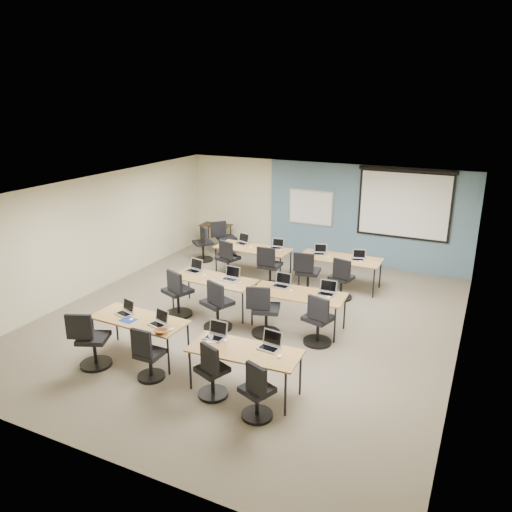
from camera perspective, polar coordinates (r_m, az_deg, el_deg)
The scene contains 58 objects.
floor at distance 10.39m, azimuth -0.75°, elevation -7.32°, with size 8.00×9.00×0.02m, color #6B6354.
ceiling at distance 9.54m, azimuth -0.81°, elevation 7.48°, with size 8.00×9.00×0.02m, color white.
wall_back at distance 13.91m, azimuth 7.52°, elevation 5.05°, with size 8.00×0.04×2.70m, color beige.
wall_front at distance 6.51m, azimuth -19.05°, elevation -11.58°, with size 8.00×0.04×2.70m, color beige.
wall_left at distance 12.13m, azimuth -17.98°, elevation 2.36°, with size 0.04×9.00×2.70m, color beige.
wall_right at distance 8.96m, azimuth 22.85°, elevation -3.72°, with size 0.04×9.00×2.70m, color beige.
blue_accent_panel at distance 13.56m, azimuth 12.51°, elevation 4.43°, with size 5.50×0.04×2.70m, color #3D5977.
whiteboard at distance 13.91m, azimuth 6.26°, elevation 5.52°, with size 1.28×0.03×0.98m.
projector_screen at distance 13.21m, azimuth 16.62°, elevation 6.13°, with size 2.40×0.10×1.82m.
training_table_front_left at distance 8.99m, azimuth -13.19°, elevation -7.26°, with size 1.72×0.72×0.73m.
training_table_front_right at distance 7.77m, azimuth -1.32°, elevation -10.99°, with size 1.73×0.72×0.73m.
training_table_mid_left at distance 10.61m, azimuth -4.85°, elevation -2.79°, with size 1.82×0.76×0.73m.
training_table_mid_right at distance 9.86m, azimuth 4.86°, elevation -4.48°, with size 1.84×0.76×0.73m.
training_table_back_left at distance 12.64m, azimuth -0.34°, elevation 0.76°, with size 1.91×0.80×0.73m.
training_table_back_right at distance 12.04m, azimuth 9.59°, elevation -0.39°, with size 1.93×0.80×0.73m.
laptop_0 at distance 9.21m, azimuth -14.66°, elevation -6.03°, with size 0.31×0.26×0.23m.
mouse_0 at distance 8.95m, azimuth -14.07°, elevation -7.04°, with size 0.06×0.09×0.03m, color white.
task_chair_0 at distance 9.01m, azimuth -18.35°, elevation -9.55°, with size 0.58×0.54×1.02m.
laptop_1 at distance 8.68m, azimuth -11.00°, elevation -7.30°, with size 0.30×0.26×0.23m.
mouse_1 at distance 8.46m, azimuth -9.65°, elevation -8.27°, with size 0.06×0.10×0.04m, color white.
task_chair_1 at distance 8.41m, azimuth -12.24°, elevation -11.34°, with size 0.46×0.46×0.95m.
laptop_2 at distance 8.12m, azimuth -4.61°, elevation -8.82°, with size 0.32×0.28×0.25m.
mouse_2 at distance 8.01m, azimuth -3.55°, elevation -9.61°, with size 0.06×0.09×0.03m, color white.
task_chair_2 at distance 7.81m, azimuth -5.07°, elevation -13.38°, with size 0.49×0.47×0.96m.
laptop_3 at distance 7.79m, azimuth 1.63°, elevation -10.00°, with size 0.33×0.28×0.25m.
mouse_3 at distance 7.57m, azimuth 2.72°, elevation -11.37°, with size 0.06×0.10×0.03m, color white.
task_chair_3 at distance 7.33m, azimuth 0.10°, elevation -15.64°, with size 0.49×0.46×0.95m.
laptop_4 at distance 11.06m, azimuth -7.04°, elevation -1.39°, with size 0.34×0.29×0.26m.
mouse_4 at distance 10.76m, azimuth -5.86°, elevation -2.21°, with size 0.06×0.09×0.03m, color white.
task_chair_4 at distance 10.52m, azimuth -8.97°, elevation -4.62°, with size 0.60×0.58×1.05m.
laptop_5 at distance 10.51m, azimuth -2.89°, elevation -2.33°, with size 0.34×0.29×0.26m.
mouse_5 at distance 10.30m, azimuth -1.81°, elevation -3.07°, with size 0.06×0.09×0.03m, color white.
task_chair_5 at distance 9.86m, azimuth -4.47°, elevation -6.05°, with size 0.61×0.58×1.05m.
laptop_6 at distance 10.15m, azimuth 2.97°, elevation -3.10°, with size 0.34×0.29×0.26m.
mouse_6 at distance 9.92m, azimuth 4.05°, elevation -3.96°, with size 0.06×0.10×0.03m, color white.
task_chair_6 at distance 9.60m, azimuth 0.95°, elevation -6.71°, with size 0.58×0.57×1.04m.
laptop_7 at distance 9.85m, azimuth 8.11°, elevation -3.95°, with size 0.34×0.29×0.26m.
mouse_7 at distance 9.68m, azimuth 8.33°, elevation -4.68°, with size 0.06×0.10×0.03m, color white.
task_chair_7 at distance 9.33m, azimuth 7.09°, elevation -7.70°, with size 0.54×0.54×1.01m.
laptop_8 at distance 12.98m, azimuth -1.57°, elevation 1.71°, with size 0.34×0.29×0.26m.
mouse_8 at distance 12.65m, azimuth -0.55°, elevation 1.04°, with size 0.06×0.10×0.04m, color white.
task_chair_8 at distance 12.52m, azimuth -3.27°, elevation -0.73°, with size 0.55×0.54×1.02m.
laptop_9 at distance 12.62m, azimuth 2.40°, elevation 1.18°, with size 0.30×0.26×0.23m.
mouse_9 at distance 12.43m, azimuth 2.85°, elevation 0.70°, with size 0.06×0.10×0.04m, color white.
task_chair_9 at distance 11.95m, azimuth 1.50°, elevation -1.60°, with size 0.56×0.56×1.03m.
laptop_10 at distance 12.24m, azimuth 7.27°, elevation 0.51°, with size 0.30×0.26×0.23m.
mouse_10 at distance 12.05m, azimuth 8.28°, elevation -0.06°, with size 0.06×0.10×0.03m, color white.
task_chair_10 at distance 11.55m, azimuth 5.83°, elevation -2.37°, with size 0.58×0.58×1.05m.
laptop_11 at distance 11.96m, azimuth 11.61°, elevation -0.15°, with size 0.30×0.26×0.23m.
mouse_11 at distance 11.81m, azimuth 11.90°, elevation -0.64°, with size 0.06×0.09×0.03m, color white.
task_chair_11 at distance 11.40m, azimuth 9.71°, elevation -2.95°, with size 0.52×0.52×1.00m.
blue_mousepad at distance 8.96m, azimuth -14.40°, elevation -7.09°, with size 0.26×0.21×0.01m, color navy.
snack_bowl at distance 8.39m, azimuth -10.81°, elevation -8.46°, with size 0.21×0.21×0.05m, color brown.
snack_plate at distance 8.04m, azimuth -5.05°, elevation -9.60°, with size 0.20×0.20×0.01m, color white.
coffee_cup at distance 8.04m, azimuth -5.18°, elevation -9.33°, with size 0.06×0.06×0.06m, color silver.
utility_table at distance 14.87m, azimuth -4.59°, elevation 3.24°, with size 0.90×0.50×0.75m.
spare_chair_a at distance 14.24m, azimuth -3.60°, elevation 1.64°, with size 0.67×0.55×1.03m.
spare_chair_b at distance 13.87m, azimuth -6.05°, elevation 1.09°, with size 0.63×0.54×1.02m.
Camera 1 is at (4.18, -8.39, 4.47)m, focal length 35.00 mm.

